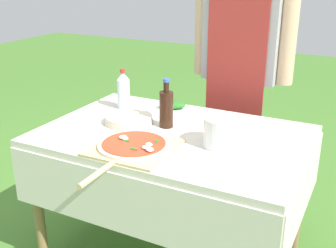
% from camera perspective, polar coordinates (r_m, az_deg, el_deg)
% --- Properties ---
extents(prep_table, '(1.29, 0.87, 0.72)m').
position_cam_1_polar(prep_table, '(2.08, 0.68, -3.55)').
color(prep_table, beige).
rests_on(prep_table, ground).
extents(person_cook, '(0.63, 0.22, 1.67)m').
position_cam_1_polar(person_cook, '(2.60, 9.99, 9.24)').
color(person_cook, '#333D56').
rests_on(person_cook, ground).
extents(pizza_on_peel, '(0.35, 0.57, 0.05)m').
position_cam_1_polar(pizza_on_peel, '(1.86, -4.78, -3.11)').
color(pizza_on_peel, '#D1B27F').
rests_on(pizza_on_peel, prep_table).
extents(oil_bottle, '(0.07, 0.07, 0.25)m').
position_cam_1_polar(oil_bottle, '(2.09, -0.23, 2.16)').
color(oil_bottle, black).
rests_on(oil_bottle, prep_table).
extents(water_bottle, '(0.07, 0.07, 0.23)m').
position_cam_1_polar(water_bottle, '(2.38, -6.06, 4.57)').
color(water_bottle, silver).
rests_on(water_bottle, prep_table).
extents(herb_container, '(0.20, 0.17, 0.05)m').
position_cam_1_polar(herb_container, '(2.37, 0.60, 2.56)').
color(herb_container, silver).
rests_on(herb_container, prep_table).
extents(mixing_tub, '(0.17, 0.17, 0.13)m').
position_cam_1_polar(mixing_tub, '(1.89, 7.35, -1.09)').
color(mixing_tub, silver).
rests_on(mixing_tub, prep_table).
extents(plate_stack, '(0.25, 0.25, 0.04)m').
position_cam_1_polar(plate_stack, '(2.17, -5.31, 0.63)').
color(plate_stack, beige).
rests_on(plate_stack, prep_table).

